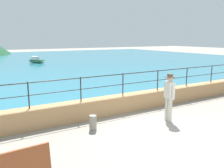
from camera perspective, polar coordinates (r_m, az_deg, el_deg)
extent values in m
plane|color=gray|center=(7.47, 16.45, -12.97)|extent=(120.00, 120.00, 0.00)
cube|color=tan|center=(9.67, 2.63, -4.73)|extent=(20.00, 0.56, 0.70)
cylinder|color=#282623|center=(8.12, -19.67, -2.65)|extent=(0.04, 0.04, 0.90)
cylinder|color=#282623|center=(8.63, -7.62, -1.29)|extent=(0.04, 0.04, 0.90)
cylinder|color=#282623|center=(9.48, 2.67, -0.08)|extent=(0.04, 0.04, 0.90)
cylinder|color=#282623|center=(10.58, 11.06, 0.91)|extent=(0.04, 0.04, 0.90)
cylinder|color=#282623|center=(11.87, 17.75, 1.68)|extent=(0.04, 0.04, 0.90)
cylinder|color=#282623|center=(13.28, 23.08, 2.29)|extent=(0.04, 0.04, 0.90)
cylinder|color=#282623|center=(9.41, 2.70, 2.43)|extent=(18.40, 0.04, 0.04)
cylinder|color=#282623|center=(9.48, 2.67, -0.08)|extent=(18.40, 0.03, 0.03)
cube|color=teal|center=(30.99, -20.91, 4.96)|extent=(64.00, 44.32, 0.06)
cylinder|color=beige|center=(8.77, 13.95, -6.19)|extent=(0.15, 0.15, 0.86)
cylinder|color=beige|center=(8.91, 13.25, -5.89)|extent=(0.15, 0.15, 0.86)
cube|color=beige|center=(8.66, 13.82, -1.42)|extent=(0.26, 0.38, 0.60)
cylinder|color=beige|center=(8.48, 14.78, -2.00)|extent=(0.09, 0.09, 0.52)
cylinder|color=beige|center=(8.85, 12.88, -1.36)|extent=(0.09, 0.09, 0.52)
sphere|color=tan|center=(8.58, 13.95, 1.39)|extent=(0.22, 0.22, 0.22)
cylinder|color=#4C4238|center=(8.57, 13.97, 1.72)|extent=(0.38, 0.38, 0.02)
cylinder|color=#4C4238|center=(8.56, 13.99, 2.11)|extent=(0.20, 0.20, 0.10)
cylinder|color=gray|center=(7.82, -4.67, -9.43)|extent=(0.24, 0.24, 0.51)
ellipsoid|color=#338C59|center=(29.45, -17.86, 5.29)|extent=(2.02, 2.41, 0.36)
cube|color=#1C4D31|center=(29.44, -17.88, 5.58)|extent=(1.65, 1.96, 0.06)
cube|color=silver|center=(29.59, -18.26, 6.03)|extent=(0.97, 1.01, 0.40)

